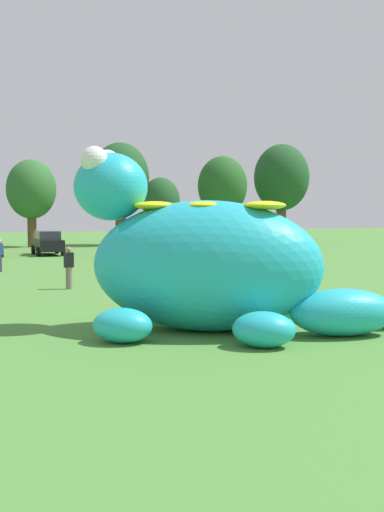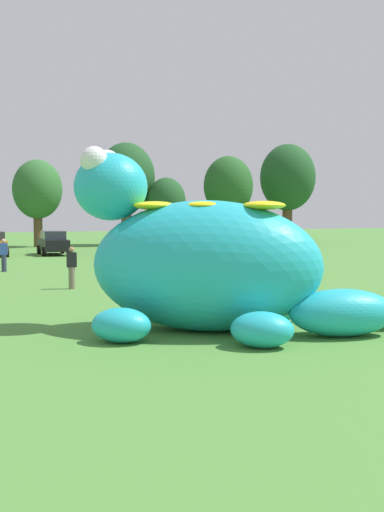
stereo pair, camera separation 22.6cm
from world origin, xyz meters
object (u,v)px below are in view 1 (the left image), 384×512
giant_inflatable_creature (206,264)px  spectator_mid_field (69,268)px  car_black (48,243)px  spectator_near_inflatable (110,246)px

giant_inflatable_creature → spectator_mid_field: 10.32m
car_black → spectator_near_inflatable: 6.03m
spectator_near_inflatable → car_black: bearing=123.0°
car_black → giant_inflatable_creature: bearing=-90.6°
giant_inflatable_creature → spectator_near_inflatable: 25.60m
car_black → spectator_near_inflatable: (3.29, -5.05, -0.01)m
car_black → spectator_mid_field: car_black is taller
car_black → spectator_mid_field: (-2.11, -20.26, -0.01)m
car_black → spectator_near_inflatable: bearing=-57.0°
giant_inflatable_creature → spectator_near_inflatable: (3.59, 25.33, -0.92)m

